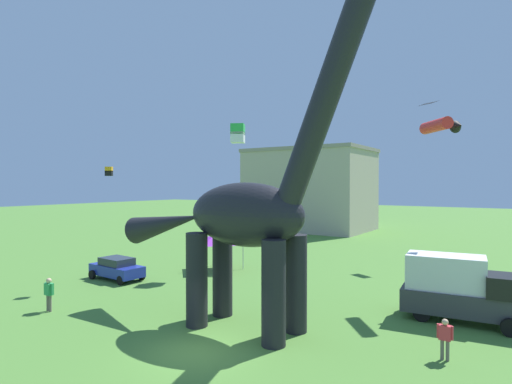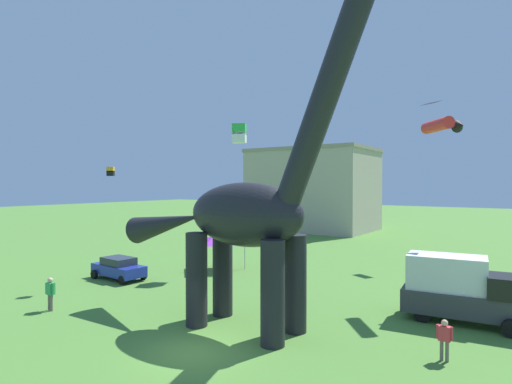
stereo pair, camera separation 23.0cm
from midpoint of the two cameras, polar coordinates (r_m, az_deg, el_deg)
ground_plane at (r=17.71m, az=-8.70°, el=-21.24°), size 240.00×240.00×0.00m
dinosaur_sculpture at (r=19.00m, az=-2.03°, el=-3.15°), size 14.09×2.98×14.72m
parked_sedan_left at (r=30.98m, az=-19.04°, el=-10.00°), size 4.29×2.03×1.55m
parked_box_truck at (r=22.81m, az=26.35°, el=-11.89°), size 5.79×2.67×3.20m
person_photographer at (r=24.82m, az=-27.15°, el=-12.21°), size 0.66×0.29×1.77m
person_near_flyer at (r=17.97m, az=24.50°, el=-17.72°), size 0.59×0.26×1.59m
festival_canopy_tent at (r=32.33m, az=-5.38°, el=-6.36°), size 3.15×3.15×3.00m
kite_drifting at (r=31.79m, az=-2.77°, el=8.15°), size 1.36×1.36×1.44m
kite_mid_left at (r=28.90m, az=-20.04°, el=2.72°), size 0.60×0.60×0.61m
kite_far_right at (r=39.25m, az=22.74°, el=11.32°), size 1.74×1.57×0.34m
kite_far_left at (r=25.88m, az=24.11°, el=8.42°), size 2.59×2.50×0.73m
background_building_block at (r=61.63m, az=7.40°, el=0.39°), size 17.33×12.30×11.98m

